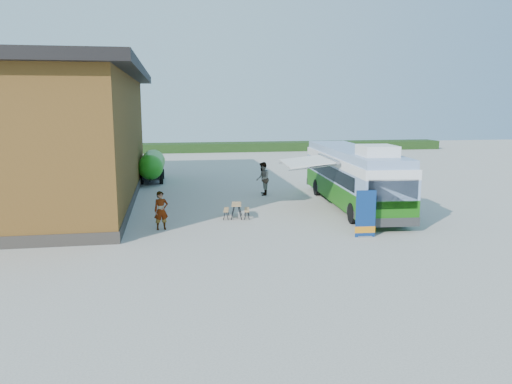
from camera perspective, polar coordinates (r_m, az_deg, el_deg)
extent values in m
plane|color=#BCB7AD|center=(20.93, 2.69, -5.12)|extent=(100.00, 100.00, 0.00)
cube|color=brown|center=(30.41, -21.45, 5.64)|extent=(8.00, 20.00, 7.00)
cube|color=black|center=(30.39, -21.91, 12.70)|extent=(9.60, 21.20, 0.50)
cube|color=#332D28|center=(30.79, -21.06, -0.39)|extent=(8.10, 20.10, 0.50)
cube|color=#264419|center=(59.24, 2.36, 5.23)|extent=(40.00, 3.00, 1.00)
cube|color=#1E7213|center=(27.36, 10.88, 0.20)|extent=(3.17, 11.82, 1.07)
cube|color=#819DC9|center=(27.21, 10.95, 2.22)|extent=(3.17, 11.82, 0.88)
cube|color=black|center=(27.35, 8.23, 2.34)|extent=(0.66, 9.72, 0.68)
cube|color=black|center=(28.05, 13.02, 2.38)|extent=(0.66, 9.72, 0.68)
cube|color=white|center=(27.13, 10.99, 3.60)|extent=(3.17, 11.82, 0.44)
cube|color=#819DC9|center=(27.09, 11.02, 4.47)|extent=(3.01, 11.62, 0.39)
cube|color=white|center=(23.56, 13.70, 4.62)|extent=(1.67, 1.85, 0.49)
cube|color=black|center=(21.81, 15.38, -0.26)|extent=(2.19, 0.20, 1.27)
cube|color=#2D2D2D|center=(22.10, 15.18, -3.34)|extent=(2.49, 0.36, 0.39)
cube|color=#2D2D2D|center=(32.90, 7.95, 1.24)|extent=(2.49, 0.36, 0.39)
cylinder|color=black|center=(23.46, 11.04, -2.41)|extent=(0.35, 0.99, 0.97)
cylinder|color=black|center=(24.19, 16.02, -2.24)|extent=(0.35, 0.99, 0.97)
cylinder|color=black|center=(30.39, 7.01, 0.54)|extent=(0.35, 0.99, 0.97)
cylinder|color=black|center=(30.96, 10.97, 0.60)|extent=(0.35, 0.99, 0.97)
cube|color=white|center=(26.22, 5.77, 3.73)|extent=(2.54, 3.85, 0.29)
cube|color=#A5A8AD|center=(26.46, 8.24, 4.10)|extent=(0.40, 4.02, 0.15)
cylinder|color=#A5A8AD|center=(24.72, 6.50, 3.10)|extent=(2.41, 0.20, 0.30)
cylinder|color=#A5A8AD|center=(27.74, 5.11, 3.88)|extent=(2.41, 0.20, 0.30)
cube|color=navy|center=(21.10, 12.42, -2.46)|extent=(0.84, 0.08, 1.98)
cube|color=orange|center=(21.25, 12.35, -4.23)|extent=(0.86, 0.09, 0.28)
cube|color=#A5A8AD|center=(21.32, 12.32, -4.97)|extent=(0.60, 0.22, 0.06)
cylinder|color=#A5A8AD|center=(21.12, 12.40, -2.44)|extent=(0.03, 0.03, 1.98)
cube|color=tan|center=(24.15, -2.25, -1.39)|extent=(0.61, 1.15, 0.04)
cube|color=tan|center=(24.22, -3.43, -2.03)|extent=(0.39, 1.12, 0.03)
cube|color=tan|center=(24.21, -1.05, -2.02)|extent=(0.39, 1.12, 0.03)
cube|color=black|center=(23.78, -2.65, -2.43)|extent=(0.05, 0.05, 0.67)
cube|color=black|center=(23.78, -1.86, -2.42)|extent=(0.05, 0.05, 0.67)
cube|color=black|center=(24.67, -2.61, -1.97)|extent=(0.05, 0.05, 0.67)
cube|color=black|center=(24.67, -1.84, -1.97)|extent=(0.05, 0.05, 0.67)
imported|color=#999999|center=(22.28, -10.79, -2.09)|extent=(0.70, 0.54, 1.71)
imported|color=#999999|center=(30.12, 0.77, 1.53)|extent=(0.92, 1.09, 2.02)
cylinder|color=#23911A|center=(36.14, -11.79, 3.17)|extent=(1.78, 3.80, 1.69)
sphere|color=#23911A|center=(34.27, -11.97, 2.79)|extent=(1.69, 1.69, 1.69)
sphere|color=#23911A|center=(38.00, -11.63, 3.50)|extent=(1.69, 1.69, 1.69)
cube|color=black|center=(36.23, -11.75, 1.98)|extent=(1.22, 3.98, 0.19)
cube|color=black|center=(33.82, -11.98, 1.33)|extent=(0.14, 1.13, 0.09)
cylinder|color=black|center=(35.18, -12.91, 1.47)|extent=(0.25, 0.76, 0.75)
cylinder|color=black|center=(35.10, -10.77, 1.53)|extent=(0.25, 0.76, 0.75)
cylinder|color=black|center=(37.41, -12.65, 1.98)|extent=(0.25, 0.76, 0.75)
cylinder|color=black|center=(37.33, -10.64, 2.04)|extent=(0.25, 0.76, 0.75)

